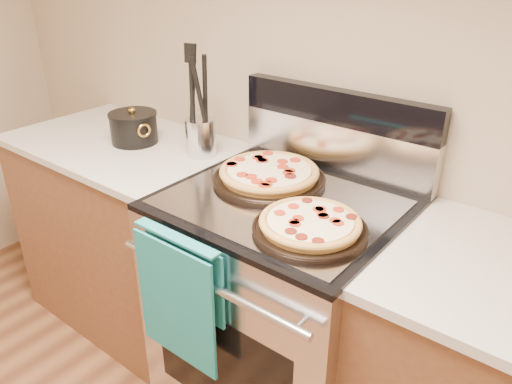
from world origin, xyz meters
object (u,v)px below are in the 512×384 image
Objects in this scene: range_body at (282,313)px; pepperoni_pizza_front at (310,225)px; pepperoni_pizza_back at (269,175)px; utensil_crock at (201,137)px; saucepan at (134,129)px.

pepperoni_pizza_front reaches higher than range_body.
range_body is at bearing 144.16° from pepperoni_pizza_front.
pepperoni_pizza_back is 2.58× the size of utensil_crock.
saucepan is at bearing 175.93° from range_body.
utensil_crock is 0.33m from saucepan.
utensil_crock is (-0.68, 0.26, 0.04)m from pepperoni_pizza_front.
utensil_crock is at bearing 165.30° from range_body.
saucepan is at bearing -179.09° from pepperoni_pizza_back.
saucepan is (-1.01, 0.19, 0.02)m from pepperoni_pizza_front.
pepperoni_pizza_front is at bearing -10.63° from saucepan.
range_body is 6.01× the size of utensil_crock.
pepperoni_pizza_back is at bearing 149.12° from range_body.
pepperoni_pizza_back is 1.98× the size of saucepan.
pepperoni_pizza_back is at bearing 146.05° from pepperoni_pizza_front.
saucepan is at bearing -167.16° from utensil_crock.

